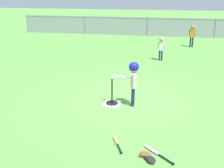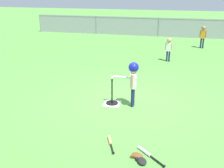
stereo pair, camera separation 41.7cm
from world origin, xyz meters
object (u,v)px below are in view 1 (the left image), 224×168
at_px(batting_tee, 112,100).
at_px(baseball_on_tee, 112,78).
at_px(batter_child, 133,75).
at_px(glove_by_plate, 145,154).
at_px(spare_bat_silver, 154,152).
at_px(spare_bat_wood, 117,142).
at_px(fielder_deep_left, 161,46).
at_px(glove_near_bats, 151,160).
at_px(fielder_deep_right, 192,33).

xyz_separation_m(batting_tee, baseball_on_tee, (0.00, 0.00, 0.61)).
bearing_deg(batter_child, batting_tee, 178.46).
distance_m(batter_child, glove_by_plate, 2.34).
height_order(spare_bat_silver, spare_bat_wood, same).
bearing_deg(spare_bat_wood, spare_bat_silver, -14.76).
bearing_deg(fielder_deep_left, baseball_on_tee, -105.01).
xyz_separation_m(spare_bat_silver, glove_near_bats, (-0.06, -0.26, 0.01)).
bearing_deg(fielder_deep_right, glove_by_plate, -100.35).
distance_m(spare_bat_silver, spare_bat_wood, 0.77).
bearing_deg(fielder_deep_right, spare_bat_silver, -99.53).
bearing_deg(baseball_on_tee, glove_near_bats, -64.41).
relative_size(spare_bat_wood, glove_near_bats, 2.10).
relative_size(batter_child, glove_near_bats, 4.44).
xyz_separation_m(baseball_on_tee, fielder_deep_left, (1.24, 4.63, -0.09)).
relative_size(spare_bat_silver, glove_near_bats, 2.13).
relative_size(baseball_on_tee, spare_bat_silver, 0.13).
relative_size(baseball_on_tee, fielder_deep_right, 0.07).
bearing_deg(glove_by_plate, baseball_on_tee, 114.77).
bearing_deg(spare_bat_wood, fielder_deep_right, 75.96).
bearing_deg(batter_child, spare_bat_silver, -73.04).
distance_m(batting_tee, spare_bat_wood, 1.90).
xyz_separation_m(batting_tee, fielder_deep_right, (2.77, 7.56, 0.61)).
relative_size(spare_bat_silver, spare_bat_wood, 1.01).
xyz_separation_m(spare_bat_silver, spare_bat_wood, (-0.74, 0.20, -0.00)).
relative_size(batter_child, fielder_deep_right, 1.05).
height_order(fielder_deep_right, glove_near_bats, fielder_deep_right).
bearing_deg(fielder_deep_right, baseball_on_tee, -110.14).
bearing_deg(batting_tee, batter_child, -1.54).
height_order(baseball_on_tee, fielder_deep_right, fielder_deep_right).
relative_size(baseball_on_tee, fielder_deep_left, 0.08).
xyz_separation_m(batting_tee, glove_near_bats, (1.10, -2.30, -0.07)).
relative_size(fielder_deep_left, spare_bat_wood, 1.76).
height_order(batting_tee, glove_by_plate, batting_tee).
relative_size(spare_bat_wood, glove_by_plate, 2.22).
distance_m(fielder_deep_left, glove_near_bats, 6.96).
relative_size(glove_by_plate, glove_near_bats, 0.95).
bearing_deg(fielder_deep_right, glove_near_bats, -99.61).
relative_size(batting_tee, spare_bat_wood, 1.22).
xyz_separation_m(baseball_on_tee, batter_child, (0.54, -0.01, 0.12)).
xyz_separation_m(batter_child, glove_by_plate, (0.45, -2.15, -0.80)).
height_order(spare_bat_wood, glove_by_plate, glove_by_plate).
height_order(batting_tee, baseball_on_tee, baseball_on_tee).
xyz_separation_m(baseball_on_tee, spare_bat_wood, (0.42, -1.85, -0.69)).
distance_m(fielder_deep_left, glove_by_plate, 6.82).
height_order(batter_child, glove_near_bats, batter_child).
distance_m(baseball_on_tee, glove_near_bats, 2.64).
relative_size(batting_tee, glove_near_bats, 2.57).
relative_size(batting_tee, fielder_deep_left, 0.69).
height_order(fielder_deep_left, spare_bat_wood, fielder_deep_left).
bearing_deg(batting_tee, fielder_deep_right, 69.86).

